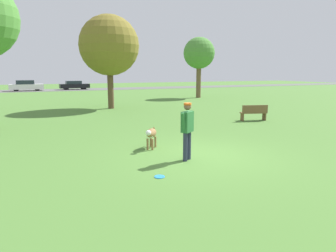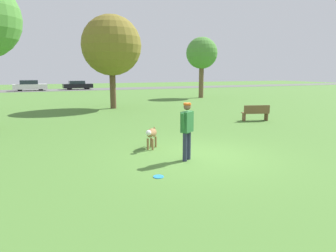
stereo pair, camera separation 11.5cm
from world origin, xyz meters
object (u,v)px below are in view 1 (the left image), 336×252
(tree_far_right, at_px, (199,54))
(dog, at_px, (151,134))
(person, at_px, (187,127))
(parked_car_black, at_px, (74,85))
(tree_mid_center, at_px, (109,46))
(parked_car_white, at_px, (26,86))
(park_bench, at_px, (254,112))
(frisbee, at_px, (160,177))

(tree_far_right, bearing_deg, dog, -123.81)
(person, height_order, tree_far_right, tree_far_right)
(person, distance_m, parked_car_black, 37.99)
(dog, relative_size, tree_mid_center, 0.14)
(parked_car_white, height_order, park_bench, parked_car_white)
(tree_mid_center, bearing_deg, dog, -96.58)
(parked_car_black, bearing_deg, park_bench, -83.37)
(parked_car_white, bearing_deg, frisbee, -85.52)
(person, height_order, tree_mid_center, tree_mid_center)
(tree_mid_center, xyz_separation_m, parked_car_black, (0.32, 24.59, -3.69))
(frisbee, distance_m, parked_car_black, 39.08)
(tree_far_right, distance_m, parked_car_black, 21.89)
(dog, distance_m, parked_car_white, 36.00)
(parked_car_black, bearing_deg, parked_car_white, -177.16)
(person, relative_size, frisbee, 6.55)
(park_bench, bearing_deg, dog, 41.21)
(park_bench, bearing_deg, person, 53.23)
(parked_car_black, bearing_deg, person, -94.46)
(parked_car_white, relative_size, park_bench, 2.96)
(frisbee, xyz_separation_m, tree_mid_center, (2.14, 14.40, 4.32))
(frisbee, distance_m, parked_car_white, 38.58)
(parked_car_black, height_order, park_bench, parked_car_black)
(dog, height_order, frisbee, dog)
(park_bench, bearing_deg, tree_far_right, -91.62)
(tree_mid_center, bearing_deg, person, -93.64)
(tree_far_right, xyz_separation_m, park_bench, (-4.35, -13.72, -3.85))
(parked_car_black, distance_m, park_bench, 33.41)
(person, xyz_separation_m, tree_far_right, (10.92, 18.73, 3.30))
(frisbee, relative_size, tree_far_right, 0.04)
(tree_far_right, relative_size, parked_car_black, 1.41)
(tree_far_right, height_order, parked_car_white, tree_far_right)
(parked_car_white, xyz_separation_m, park_bench, (11.72, -32.35, -0.25))
(dog, xyz_separation_m, parked_car_black, (1.67, 36.31, 0.13))
(frisbee, distance_m, tree_far_right, 23.61)
(tree_far_right, bearing_deg, park_bench, -107.58)
(tree_far_right, distance_m, park_bench, 14.90)
(person, distance_m, dog, 1.81)
(person, bearing_deg, parked_car_white, 62.91)
(frisbee, height_order, parked_car_white, parked_car_white)
(tree_mid_center, height_order, parked_car_black, tree_mid_center)
(frisbee, relative_size, parked_car_white, 0.06)
(dog, height_order, tree_far_right, tree_far_right)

